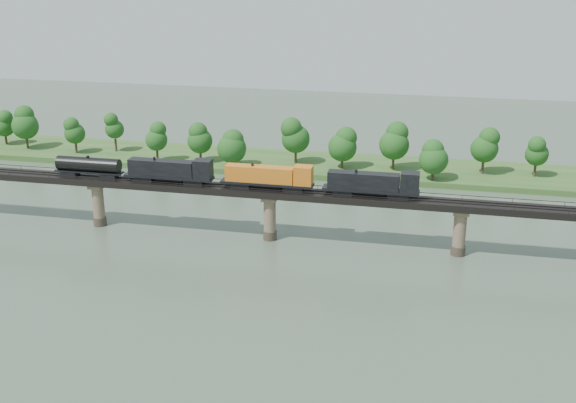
# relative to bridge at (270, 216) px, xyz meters

# --- Properties ---
(ground) EXTENTS (400.00, 400.00, 0.00)m
(ground) POSITION_rel_bridge_xyz_m (0.00, -30.00, -5.46)
(ground) COLOR #3B4B3B
(ground) RESTS_ON ground
(far_bank) EXTENTS (300.00, 24.00, 1.60)m
(far_bank) POSITION_rel_bridge_xyz_m (0.00, 55.00, -4.66)
(far_bank) COLOR #2F5321
(far_bank) RESTS_ON ground
(bridge) EXTENTS (236.00, 30.00, 11.50)m
(bridge) POSITION_rel_bridge_xyz_m (0.00, 0.00, 0.00)
(bridge) COLOR #473A2D
(bridge) RESTS_ON ground
(bridge_superstructure) EXTENTS (220.00, 4.90, 0.75)m
(bridge_superstructure) POSITION_rel_bridge_xyz_m (0.00, 0.00, 6.33)
(bridge_superstructure) COLOR black
(bridge_superstructure) RESTS_ON bridge
(far_treeline) EXTENTS (289.06, 17.54, 13.60)m
(far_treeline) POSITION_rel_bridge_xyz_m (-8.21, 50.52, 3.37)
(far_treeline) COLOR #382619
(far_treeline) RESTS_ON far_bank
(freight_train) EXTENTS (80.85, 3.15, 5.57)m
(freight_train) POSITION_rel_bridge_xyz_m (-7.72, 0.00, 8.70)
(freight_train) COLOR black
(freight_train) RESTS_ON bridge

